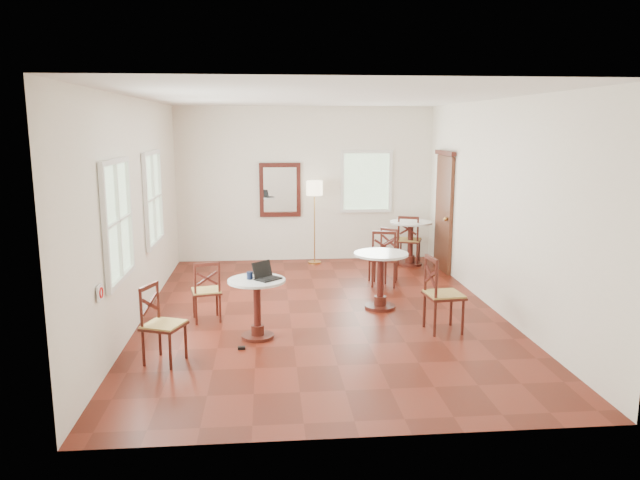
# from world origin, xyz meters

# --- Properties ---
(ground) EXTENTS (7.00, 7.00, 0.00)m
(ground) POSITION_xyz_m (0.00, 0.00, 0.00)
(ground) COLOR #5B1B0F
(ground) RESTS_ON ground
(room_shell) EXTENTS (5.02, 7.02, 3.01)m
(room_shell) POSITION_xyz_m (-0.06, 0.27, 1.89)
(room_shell) COLOR white
(room_shell) RESTS_ON ground
(cafe_table_near) EXTENTS (0.72, 0.72, 0.76)m
(cafe_table_near) POSITION_xyz_m (-0.90, -0.95, 0.47)
(cafe_table_near) COLOR #451811
(cafe_table_near) RESTS_ON ground
(cafe_table_mid) EXTENTS (0.78, 0.78, 0.83)m
(cafe_table_mid) POSITION_xyz_m (0.87, 0.14, 0.51)
(cafe_table_mid) COLOR #451811
(cafe_table_mid) RESTS_ON ground
(cafe_table_back) EXTENTS (0.80, 0.80, 0.84)m
(cafe_table_back) POSITION_xyz_m (1.96, 2.83, 0.52)
(cafe_table_back) COLOR #451811
(cafe_table_back) RESTS_ON ground
(chair_near_a) EXTENTS (0.46, 0.46, 0.84)m
(chair_near_a) POSITION_xyz_m (-1.60, -0.21, 0.42)
(chair_near_a) COLOR #451811
(chair_near_a) RESTS_ON ground
(chair_near_b) EXTENTS (0.53, 0.53, 0.89)m
(chair_near_b) POSITION_xyz_m (-1.95, -1.65, 0.44)
(chair_near_b) COLOR #451811
(chair_near_b) RESTS_ON ground
(chair_mid_a) EXTENTS (0.54, 0.54, 0.95)m
(chair_mid_a) POSITION_xyz_m (1.17, 1.38, 0.47)
(chair_mid_a) COLOR #451811
(chair_mid_a) RESTS_ON ground
(chair_mid_b) EXTENTS (0.50, 0.50, 0.99)m
(chair_mid_b) POSITION_xyz_m (1.47, -0.91, 0.49)
(chair_mid_b) COLOR #451811
(chair_mid_b) RESTS_ON ground
(chair_back_a) EXTENTS (0.57, 0.57, 0.96)m
(chair_back_a) POSITION_xyz_m (1.94, 2.89, 0.48)
(chair_back_a) COLOR #451811
(chair_back_a) RESTS_ON ground
(chair_back_b) EXTENTS (0.58, 0.58, 0.89)m
(chair_back_b) POSITION_xyz_m (1.23, 1.72, 0.44)
(chair_back_b) COLOR #451811
(chair_back_b) RESTS_ON ground
(floor_lamp) EXTENTS (0.31, 0.31, 1.60)m
(floor_lamp) POSITION_xyz_m (0.15, 3.15, 1.36)
(floor_lamp) COLOR #BF8C3F
(floor_lamp) RESTS_ON ground
(laptop) EXTENTS (0.38, 0.38, 0.21)m
(laptop) POSITION_xyz_m (-0.79, -0.94, 0.81)
(laptop) COLOR black
(laptop) RESTS_ON cafe_table_near
(mouse) EXTENTS (0.10, 0.08, 0.03)m
(mouse) POSITION_xyz_m (-0.84, -1.00, 0.77)
(mouse) COLOR black
(mouse) RESTS_ON cafe_table_near
(navy_mug) EXTENTS (0.12, 0.08, 0.09)m
(navy_mug) POSITION_xyz_m (-0.98, -0.93, 0.80)
(navy_mug) COLOR black
(navy_mug) RESTS_ON cafe_table_near
(water_glass) EXTENTS (0.05, 0.05, 0.09)m
(water_glass) POSITION_xyz_m (-0.75, -0.81, 0.80)
(water_glass) COLOR white
(water_glass) RESTS_ON cafe_table_near
(power_adapter) EXTENTS (0.09, 0.05, 0.03)m
(power_adapter) POSITION_xyz_m (-1.09, -1.34, 0.02)
(power_adapter) COLOR black
(power_adapter) RESTS_ON ground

